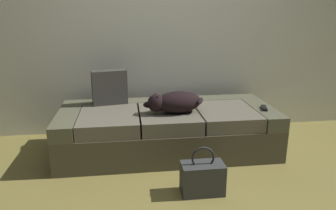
% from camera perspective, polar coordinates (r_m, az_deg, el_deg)
% --- Properties ---
extents(back_wall, '(6.40, 0.10, 2.80)m').
position_cam_1_polar(back_wall, '(3.60, -1.57, 17.46)').
color(back_wall, silver).
rests_on(back_wall, ground).
extents(couch, '(2.05, 0.88, 0.43)m').
position_cam_1_polar(couch, '(3.16, -0.12, -4.39)').
color(couch, '#4C4733').
rests_on(couch, ground).
extents(dog_dark, '(0.58, 0.29, 0.20)m').
position_cam_1_polar(dog_dark, '(2.93, 1.16, 0.50)').
color(dog_dark, black).
rests_on(dog_dark, couch).
extents(tv_remote, '(0.08, 0.16, 0.02)m').
position_cam_1_polar(tv_remote, '(3.20, 16.63, -0.50)').
color(tv_remote, black).
rests_on(tv_remote, couch).
extents(throw_pillow, '(0.36, 0.18, 0.34)m').
position_cam_1_polar(throw_pillow, '(3.25, -10.29, 3.10)').
color(throw_pillow, '#3D3A34').
rests_on(throw_pillow, couch).
extents(handbag, '(0.32, 0.18, 0.38)m').
position_cam_1_polar(handbag, '(2.50, 6.11, -12.66)').
color(handbag, '#353737').
rests_on(handbag, ground).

